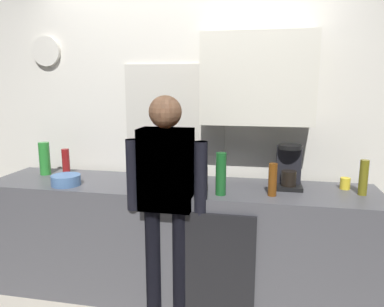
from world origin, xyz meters
TOP-DOWN VIEW (x-y plane):
  - kitchen_counter at (0.00, 0.30)m, footprint 3.00×0.64m
  - dishwasher_panel at (0.34, -0.03)m, footprint 0.56×0.02m
  - back_wall_assembly at (0.07, 0.70)m, footprint 4.60×0.42m
  - coffee_maker at (0.84, 0.40)m, footprint 0.20×0.20m
  - bottle_clear_soda at (-1.19, 0.40)m, footprint 0.09×0.09m
  - bottle_olive_oil at (1.34, 0.31)m, footprint 0.06×0.06m
  - bottle_green_wine at (0.36, 0.11)m, footprint 0.07×0.07m
  - bottle_dark_sauce at (0.23, 0.18)m, footprint 0.06×0.06m
  - bottle_amber_beer at (0.72, 0.16)m, footprint 0.06×0.06m
  - bottle_red_vinegar at (-1.02, 0.45)m, footprint 0.06×0.06m
  - cup_yellow_cup at (1.25, 0.43)m, footprint 0.07×0.07m
  - cup_terracotta_mug at (-0.25, 0.26)m, footprint 0.08×0.08m
  - mixing_bowl at (-0.83, 0.13)m, footprint 0.22×0.22m
  - dish_soap at (0.24, 0.06)m, footprint 0.06×0.06m
  - person_at_sink at (0.00, 0.00)m, footprint 0.57×0.22m
  - person_guest at (0.00, 0.00)m, footprint 0.57×0.22m

SIDE VIEW (x-z plane):
  - dishwasher_panel at x=0.34m, z-range 0.00..0.82m
  - kitchen_counter at x=0.00m, z-range 0.00..0.91m
  - mixing_bowl at x=-0.83m, z-range 0.91..0.99m
  - person_at_sink at x=0.00m, z-range 0.15..1.75m
  - person_guest at x=0.00m, z-range 0.15..1.75m
  - cup_yellow_cup at x=1.25m, z-range 0.91..0.99m
  - cup_terracotta_mug at x=-0.25m, z-range 0.91..1.00m
  - dish_soap at x=0.24m, z-range 0.90..1.08m
  - bottle_dark_sauce at x=0.23m, z-range 0.91..1.09m
  - bottle_red_vinegar at x=-1.02m, z-range 0.91..1.13m
  - bottle_amber_beer at x=0.72m, z-range 0.91..1.14m
  - bottle_olive_oil at x=1.34m, z-range 0.91..1.16m
  - bottle_clear_soda at x=-1.19m, z-range 0.91..1.19m
  - coffee_maker at x=0.84m, z-range 0.89..1.22m
  - bottle_green_wine at x=0.36m, z-range 0.91..1.21m
  - back_wall_assembly at x=0.07m, z-range 0.06..2.66m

